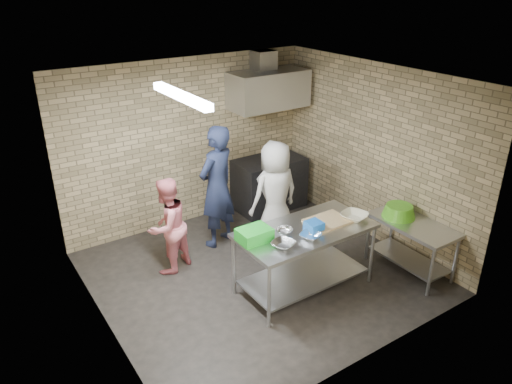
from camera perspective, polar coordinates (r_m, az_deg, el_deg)
floor at (r=6.90m, az=0.24°, el=-9.50°), size 4.20×4.20×0.00m
ceiling at (r=5.83m, az=0.28°, el=13.06°), size 4.20×4.20×0.00m
back_wall at (r=7.87m, az=-7.95°, el=5.69°), size 4.20×0.06×2.70m
front_wall at (r=4.90m, az=13.54°, el=-7.04°), size 4.20×0.06×2.70m
left_wall at (r=5.47m, az=-18.34°, el=-4.14°), size 0.06×4.00×2.70m
right_wall at (r=7.54m, az=13.65°, el=4.37°), size 0.06×4.00×2.70m
prep_table at (r=6.41m, az=5.67°, el=-7.80°), size 1.77×0.89×0.89m
side_counter at (r=7.10m, az=17.62°, el=-6.16°), size 0.60×1.20×0.75m
stove at (r=8.55m, az=1.56°, el=1.02°), size 1.20×0.70×0.90m
range_hood at (r=8.08m, az=1.49°, el=11.94°), size 1.30×0.60×0.60m
hood_duct at (r=8.11m, az=0.90°, el=15.24°), size 0.35×0.30×0.30m
wall_shelf at (r=8.44m, az=2.42°, el=11.22°), size 0.80×0.20×0.04m
fluorescent_fixture at (r=5.36m, az=-8.78°, el=11.10°), size 0.10×1.25×0.08m
green_crate at (r=5.87m, az=-0.20°, el=-5.04°), size 0.39×0.30×0.16m
blue_tub at (r=6.12m, az=6.82°, el=-4.04°), size 0.20×0.20×0.13m
cutting_board at (r=6.37m, az=8.40°, el=-3.41°), size 0.54×0.41×0.03m
mixing_bowl_a at (r=5.76m, az=3.23°, el=-6.18°), size 0.35×0.35×0.07m
mixing_bowl_b at (r=6.04m, az=3.34°, el=-4.64°), size 0.27×0.27×0.07m
mixing_bowl_c at (r=5.97m, az=6.44°, el=-5.16°), size 0.32×0.32×0.06m
ceramic_bowl at (r=6.50m, az=11.49°, el=-2.81°), size 0.43×0.43×0.08m
green_basin at (r=7.00m, az=16.43°, el=-2.14°), size 0.46×0.46×0.17m
bottle_red at (r=8.27m, az=1.00°, el=11.75°), size 0.07×0.07×0.18m
man_navy at (r=7.22m, az=-4.61°, el=0.61°), size 0.80×0.66×1.88m
woman_pink at (r=6.75m, az=-10.36°, el=-3.94°), size 0.82×0.74×1.38m
woman_white at (r=7.28m, az=2.26°, el=-0.20°), size 0.80×0.52×1.63m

